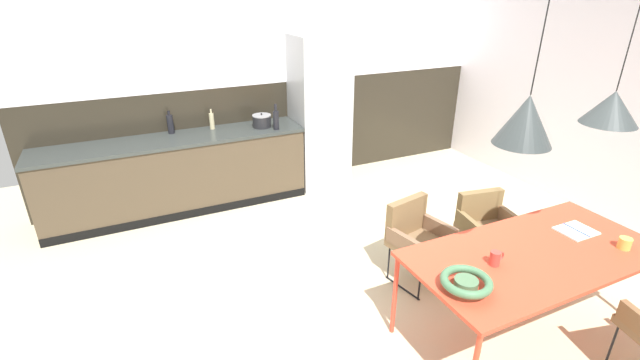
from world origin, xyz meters
name	(u,v)px	position (x,y,z in m)	size (l,w,h in m)	color
ground_plane	(390,288)	(0.00, 0.00, 0.00)	(8.16, 8.16, 0.00)	#C6B892
back_wall_splashback_dark	(281,132)	(0.00, 2.79, 0.69)	(6.27, 0.12, 1.38)	black
back_wall_panel_upper	(277,26)	(0.00, 2.79, 2.07)	(6.27, 0.12, 1.38)	white
kitchen_counter	(178,174)	(-1.47, 2.43, 0.46)	(3.07, 0.63, 0.92)	#453929
refrigerator_column	(320,113)	(0.42, 2.43, 1.00)	(0.68, 0.60, 2.00)	#ADAFB2
dining_table	(535,257)	(0.64, -0.90, 0.71)	(1.93, 0.93, 0.75)	#DE432A
armchair_head_of_table	(486,221)	(1.02, -0.05, 0.49)	(0.55, 0.54, 0.75)	brown
armchair_near_window	(415,232)	(0.28, 0.06, 0.49)	(0.56, 0.56, 0.78)	brown
fruit_bowl	(466,282)	(-0.14, -1.01, 0.81)	(0.33, 0.33, 0.09)	#4C704C
open_book	(576,231)	(1.17, -0.82, 0.76)	(0.28, 0.24, 0.02)	white
mug_tall_blue	(495,258)	(0.24, -0.88, 0.80)	(0.12, 0.07, 0.11)	#B23D33
mug_wide_latte	(625,243)	(1.27, -1.13, 0.79)	(0.13, 0.09, 0.09)	gold
cooking_pot	(262,121)	(-0.39, 2.41, 0.99)	(0.23, 0.23, 0.18)	black
bottle_vinegar_dark	(276,119)	(-0.26, 2.24, 1.04)	(0.07, 0.07, 0.32)	black
bottle_spice_small	(212,121)	(-0.97, 2.59, 1.02)	(0.06, 0.06, 0.25)	tan
bottle_wine_green	(170,124)	(-1.46, 2.62, 1.03)	(0.08, 0.08, 0.27)	black
pendant_lamp_over_table_near	(526,120)	(0.25, -0.90, 1.81)	(0.35, 0.35, 1.06)	black
pendant_lamp_over_table_far	(612,108)	(1.02, -0.92, 1.80)	(0.36, 0.36, 1.02)	black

